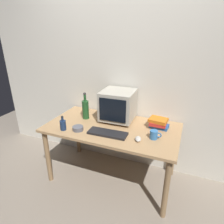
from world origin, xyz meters
TOP-DOWN VIEW (x-y plane):
  - ground_plane at (0.00, 0.00)m, footprint 6.00×6.00m
  - back_wall at (0.00, 0.46)m, footprint 4.00×0.08m
  - desk at (0.00, 0.00)m, footprint 1.51×0.80m
  - crt_monitor at (-0.00, 0.19)m, footprint 0.39×0.40m
  - keyboard at (0.03, -0.19)m, footprint 0.42×0.16m
  - computer_mouse at (0.36, -0.19)m, footprint 0.09×0.11m
  - bottle_tall at (-0.39, 0.09)m, footprint 0.08×0.08m
  - bottle_short at (-0.47, -0.28)m, footprint 0.07×0.07m
  - book_stack at (0.50, 0.18)m, footprint 0.23×0.18m
  - mug at (0.50, -0.09)m, footprint 0.12×0.08m
  - cd_spindle at (-0.31, -0.23)m, footprint 0.12×0.12m

SIDE VIEW (x-z plane):
  - ground_plane at x=0.00m, z-range 0.00..0.00m
  - desk at x=0.00m, z-range 0.28..1.00m
  - keyboard at x=0.03m, z-range 0.72..0.75m
  - computer_mouse at x=0.36m, z-range 0.72..0.76m
  - cd_spindle at x=-0.31m, z-range 0.72..0.77m
  - mug at x=0.50m, z-range 0.72..0.81m
  - book_stack at x=0.50m, z-range 0.73..0.84m
  - bottle_short at x=-0.47m, z-range 0.70..0.87m
  - bottle_tall at x=-0.39m, z-range 0.68..1.02m
  - crt_monitor at x=0.00m, z-range 0.73..1.10m
  - back_wall at x=0.00m, z-range 0.00..2.50m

